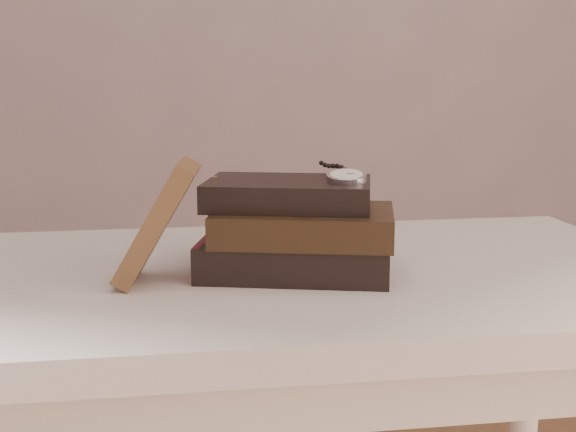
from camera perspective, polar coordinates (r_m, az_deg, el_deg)
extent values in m
cube|color=beige|center=(1.06, 1.38, -4.81)|extent=(1.00, 0.60, 0.04)
cube|color=white|center=(1.07, 1.37, -7.89)|extent=(0.88, 0.49, 0.08)
cube|color=black|center=(1.02, 0.55, -2.87)|extent=(0.28, 0.22, 0.05)
cube|color=beige|center=(1.02, 0.72, -2.88)|extent=(0.26, 0.21, 0.04)
cube|color=gold|center=(1.06, -5.62, -2.39)|extent=(0.01, 0.01, 0.05)
cube|color=maroon|center=(1.04, -5.84, -2.70)|extent=(0.05, 0.15, 0.05)
cube|color=black|center=(1.00, 1.20, -0.63)|extent=(0.26, 0.21, 0.04)
cube|color=beige|center=(1.00, 1.37, -0.64)|extent=(0.25, 0.19, 0.03)
cube|color=gold|center=(1.04, -4.72, -0.26)|extent=(0.01, 0.01, 0.04)
cube|color=black|center=(1.02, 0.05, 1.67)|extent=(0.24, 0.19, 0.04)
cube|color=beige|center=(1.02, 0.22, 1.66)|extent=(0.23, 0.18, 0.03)
cube|color=gold|center=(1.05, -5.36, 1.93)|extent=(0.01, 0.01, 0.04)
cube|color=#442C1A|center=(0.98, -9.49, -0.43)|extent=(0.12, 0.11, 0.15)
cylinder|color=silver|center=(0.98, 4.26, 2.78)|extent=(0.06, 0.06, 0.02)
cylinder|color=white|center=(0.98, 4.27, 3.04)|extent=(0.05, 0.05, 0.01)
torus|color=silver|center=(0.98, 4.26, 3.01)|extent=(0.06, 0.06, 0.01)
cylinder|color=silver|center=(1.01, 4.32, 3.00)|extent=(0.01, 0.01, 0.01)
cube|color=black|center=(0.99, 4.28, 3.14)|extent=(0.00, 0.01, 0.00)
cube|color=black|center=(0.98, 4.56, 3.09)|extent=(0.01, 0.00, 0.00)
sphere|color=black|center=(1.02, 4.22, 3.36)|extent=(0.01, 0.01, 0.01)
sphere|color=black|center=(1.03, 3.90, 3.55)|extent=(0.01, 0.01, 0.01)
sphere|color=black|center=(1.05, 3.60, 3.65)|extent=(0.01, 0.01, 0.01)
sphere|color=black|center=(1.06, 3.30, 3.66)|extent=(0.01, 0.01, 0.01)
sphere|color=black|center=(1.07, 3.01, 3.65)|extent=(0.01, 0.01, 0.01)
sphere|color=black|center=(1.09, 2.72, 3.72)|extent=(0.01, 0.01, 0.01)
sphere|color=black|center=(1.10, 2.45, 3.88)|extent=(0.01, 0.01, 0.01)
torus|color=silver|center=(1.10, -4.83, 0.55)|extent=(0.05, 0.03, 0.05)
torus|color=silver|center=(1.09, -2.15, 0.51)|extent=(0.05, 0.03, 0.05)
cylinder|color=silver|center=(1.10, -3.50, 0.68)|extent=(0.01, 0.01, 0.00)
cylinder|color=silver|center=(1.16, -5.39, 0.74)|extent=(0.03, 0.11, 0.03)
cylinder|color=silver|center=(1.15, -0.66, 0.66)|extent=(0.03, 0.11, 0.03)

